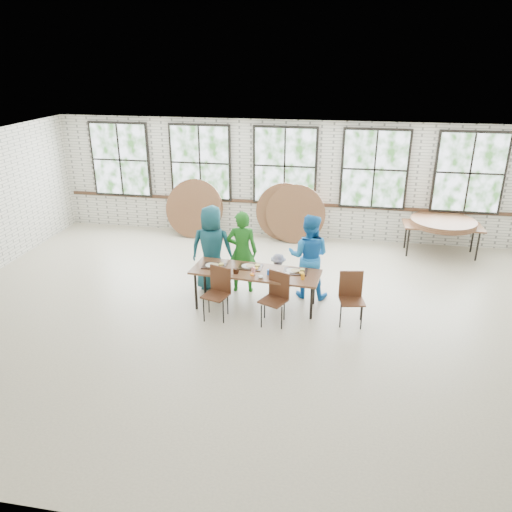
{
  "coord_description": "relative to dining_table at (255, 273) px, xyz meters",
  "views": [
    {
      "loc": [
        1.52,
        -7.93,
        4.51
      ],
      "look_at": [
        0.0,
        0.4,
        1.05
      ],
      "focal_mm": 35.0,
      "sensor_mm": 36.0,
      "label": 1
    }
  ],
  "objects": [
    {
      "name": "room",
      "position": [
        0.01,
        4.02,
        1.14
      ],
      "size": [
        12.0,
        12.0,
        12.0
      ],
      "color": "beige",
      "rests_on": "ground"
    },
    {
      "name": "chair_near_left",
      "position": [
        -0.6,
        -0.47,
        -0.13
      ],
      "size": [
        0.52,
        0.51,
        0.95
      ],
      "rotation": [
        0.0,
        0.0,
        -0.3
      ],
      "color": "#502C1A",
      "rests_on": "ground"
    },
    {
      "name": "round_tops_leaning",
      "position": [
        -1.04,
        3.68,
        0.05
      ],
      "size": [
        4.16,
        0.46,
        1.5
      ],
      "color": "brown",
      "rests_on": "ground"
    },
    {
      "name": "adult_blue",
      "position": [
        0.93,
        0.65,
        0.15
      ],
      "size": [
        0.88,
        0.71,
        1.69
      ],
      "primitive_type": "imported",
      "rotation": [
        0.0,
        0.0,
        3.05
      ],
      "color": "blue",
      "rests_on": "ground"
    },
    {
      "name": "round_tops_stacked",
      "position": [
        3.87,
        3.43,
        0.12
      ],
      "size": [
        1.5,
        1.5,
        0.13
      ],
      "color": "brown",
      "rests_on": "storage_table"
    },
    {
      "name": "toddler",
      "position": [
        0.34,
        0.65,
        -0.27
      ],
      "size": [
        0.6,
        0.42,
        0.84
      ],
      "primitive_type": "imported",
      "rotation": [
        0.0,
        0.0,
        2.94
      ],
      "color": "#14133E",
      "rests_on": "ground"
    },
    {
      "name": "storage_table",
      "position": [
        3.87,
        3.43,
        -0.0
      ],
      "size": [
        1.81,
        0.78,
        0.74
      ],
      "rotation": [
        0.0,
        0.0,
        0.02
      ],
      "color": "brown",
      "rests_on": "ground"
    },
    {
      "name": "adult_green",
      "position": [
        -0.39,
        0.65,
        0.15
      ],
      "size": [
        0.66,
        0.47,
        1.68
      ],
      "primitive_type": "imported",
      "rotation": [
        0.0,
        0.0,
        3.26
      ],
      "color": "#1A621A",
      "rests_on": "ground"
    },
    {
      "name": "dining_table",
      "position": [
        0.0,
        0.0,
        0.0
      ],
      "size": [
        2.46,
        1.0,
        0.74
      ],
      "rotation": [
        0.0,
        0.0,
        -0.09
      ],
      "color": "brown",
      "rests_on": "ground"
    },
    {
      "name": "adult_teal",
      "position": [
        -1.01,
        0.65,
        0.19
      ],
      "size": [
        0.89,
        0.61,
        1.75
      ],
      "primitive_type": "imported",
      "rotation": [
        0.0,
        0.0,
        3.21
      ],
      "color": "navy",
      "rests_on": "ground"
    },
    {
      "name": "tabletop_clutter",
      "position": [
        0.1,
        -0.02,
        0.08
      ],
      "size": [
        1.98,
        0.65,
        0.11
      ],
      "color": "black",
      "rests_on": "dining_table"
    },
    {
      "name": "chair_spare",
      "position": [
        1.77,
        -0.25,
        -0.13
      ],
      "size": [
        0.49,
        0.48,
        0.95
      ],
      "rotation": [
        0.0,
        0.0,
        0.19
      ],
      "color": "#502C1A",
      "rests_on": "ground"
    },
    {
      "name": "chair_near_right",
      "position": [
        0.46,
        -0.5,
        -0.13
      ],
      "size": [
        0.55,
        0.54,
        0.95
      ],
      "rotation": [
        0.0,
        0.0,
        -0.43
      ],
      "color": "#502C1A",
      "rests_on": "ground"
    }
  ]
}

